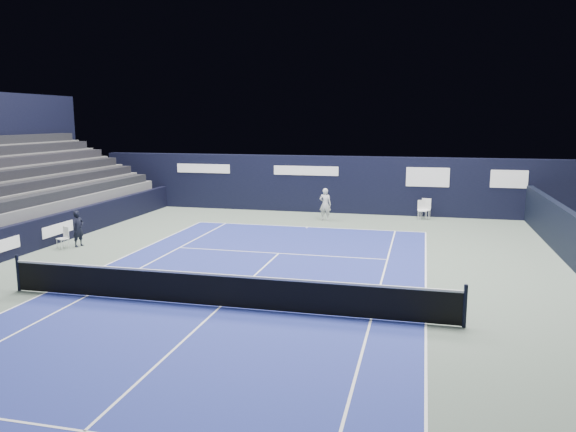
# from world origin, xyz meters

# --- Properties ---
(ground) EXTENTS (48.00, 48.00, 0.00)m
(ground) POSITION_xyz_m (0.00, 2.00, 0.00)
(ground) COLOR #556559
(ground) RESTS_ON ground
(court_surface) EXTENTS (10.97, 23.77, 0.01)m
(court_surface) POSITION_xyz_m (0.00, 0.00, 0.00)
(court_surface) COLOR navy
(court_surface) RESTS_ON ground
(folding_chair_back_a) EXTENTS (0.49, 0.52, 0.98)m
(folding_chair_back_a) POSITION_xyz_m (5.28, 15.42, 0.65)
(folding_chair_back_a) COLOR white
(folding_chair_back_a) RESTS_ON ground
(folding_chair_back_b) EXTENTS (0.54, 0.52, 1.06)m
(folding_chair_back_b) POSITION_xyz_m (5.47, 15.54, 0.60)
(folding_chair_back_b) COLOR white
(folding_chair_back_b) RESTS_ON ground
(line_judge_chair) EXTENTS (0.50, 0.49, 0.86)m
(line_judge_chair) POSITION_xyz_m (-8.55, 5.28, 0.49)
(line_judge_chair) COLOR white
(line_judge_chair) RESTS_ON ground
(line_judge) EXTENTS (0.47, 0.61, 1.47)m
(line_judge) POSITION_xyz_m (-8.18, 5.70, 0.73)
(line_judge) COLOR black
(line_judge) RESTS_ON ground
(court_markings) EXTENTS (11.03, 23.83, 0.00)m
(court_markings) POSITION_xyz_m (0.00, 0.00, 0.01)
(court_markings) COLOR white
(court_markings) RESTS_ON court_surface
(tennis_net) EXTENTS (12.90, 0.10, 1.10)m
(tennis_net) POSITION_xyz_m (0.00, 0.00, 0.51)
(tennis_net) COLOR black
(tennis_net) RESTS_ON ground
(back_sponsor_wall) EXTENTS (26.00, 0.63, 3.10)m
(back_sponsor_wall) POSITION_xyz_m (0.01, 16.50, 1.55)
(back_sponsor_wall) COLOR black
(back_sponsor_wall) RESTS_ON ground
(side_barrier_left) EXTENTS (0.33, 22.00, 1.20)m
(side_barrier_left) POSITION_xyz_m (-9.50, 5.97, 0.60)
(side_barrier_left) COLOR black
(side_barrier_left) RESTS_ON ground
(tennis_player) EXTENTS (0.63, 0.83, 1.65)m
(tennis_player) POSITION_xyz_m (0.49, 13.90, 0.83)
(tennis_player) COLOR silver
(tennis_player) RESTS_ON ground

